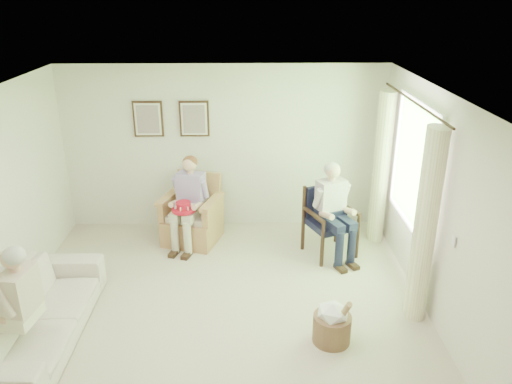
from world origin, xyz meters
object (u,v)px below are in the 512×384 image
wood_armchair (330,218)px  person_sofa (16,301)px  person_wicker (190,196)px  sofa (37,315)px  hatbox (332,323)px  person_dark (333,205)px  red_hat (183,208)px  wicker_armchair (192,220)px

wood_armchair → person_sofa: bearing=-169.4°
wood_armchair → person_wicker: size_ratio=0.73×
sofa → person_sofa: (0.00, -0.35, 0.42)m
person_wicker → hatbox: (1.76, -2.31, -0.54)m
person_wicker → person_sofa: 2.97m
person_dark → person_sofa: bearing=-171.3°
person_wicker → person_sofa: size_ratio=1.03×
red_hat → hatbox: bearing=-48.9°
person_dark → person_sofa: (-3.49, -2.18, -0.05)m
person_sofa → red_hat: bearing=157.9°
sofa → person_sofa: person_sofa is taller
sofa → red_hat: red_hat is taller
wicker_armchair → wood_armchair: size_ratio=1.04×
wicker_armchair → wood_armchair: bearing=6.7°
wicker_armchair → hatbox: (1.76, -2.45, -0.08)m
person_wicker → person_dark: 2.08m
red_hat → wicker_armchair: bearing=76.6°
sofa → wicker_armchair: bearing=-31.5°
sofa → hatbox: sofa is taller
person_dark → wood_armchair: bearing=66.8°
person_sofa → red_hat: (1.38, 2.40, -0.07)m
person_wicker → sofa: bearing=-105.5°
wood_armchair → hatbox: wood_armchair is taller
person_wicker → red_hat: bearing=-94.4°
wicker_armchair → person_wicker: 0.48m
person_dark → red_hat: bearing=150.8°
wicker_armchair → person_wicker: bearing=-72.5°
sofa → hatbox: (3.22, -0.07, -0.09)m
person_sofa → person_dark: bearing=129.6°
wood_armchair → hatbox: bearing=-120.8°
wood_armchair → red_hat: (-2.12, 0.06, 0.15)m
hatbox → wood_armchair: bearing=82.4°
person_dark → hatbox: bearing=-121.5°
wicker_armchair → person_wicker: person_wicker is taller
person_wicker → person_sofa: bearing=-101.7°
wicker_armchair → wood_armchair: wicker_armchair is taller
person_sofa → hatbox: bearing=102.7°
wicker_armchair → sofa: 2.79m
person_dark → person_sofa: person_dark is taller
wood_armchair → red_hat: 2.12m
wood_armchair → person_sofa: person_sofa is taller
sofa → person_wicker: bearing=-33.0°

